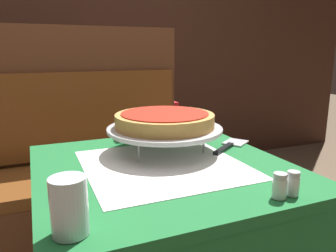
{
  "coord_description": "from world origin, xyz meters",
  "views": [
    {
      "loc": [
        -0.37,
        -0.92,
        1.12
      ],
      "look_at": [
        0.06,
        0.09,
        0.86
      ],
      "focal_mm": 35.0,
      "sensor_mm": 36.0,
      "label": 1
    }
  ],
  "objects_px": {
    "deep_dish_pizza": "(165,120)",
    "dining_table_front": "(163,197)",
    "pizza_pan_stand": "(165,130)",
    "dining_table_rear": "(120,113)",
    "condiment_caddy": "(106,93)",
    "booth_bench": "(77,191)",
    "pepper_shaker": "(293,183)",
    "salt_shaker": "(280,186)",
    "water_glass_near": "(69,206)",
    "pizza_server": "(229,146)",
    "napkin_holder": "(133,128)"
  },
  "relations": [
    {
      "from": "dining_table_front",
      "to": "condiment_caddy",
      "type": "height_order",
      "value": "condiment_caddy"
    },
    {
      "from": "dining_table_front",
      "to": "pizza_pan_stand",
      "type": "xyz_separation_m",
      "value": [
        0.06,
        0.12,
        0.2
      ]
    },
    {
      "from": "dining_table_rear",
      "to": "pepper_shaker",
      "type": "bearing_deg",
      "value": -91.29
    },
    {
      "from": "pepper_shaker",
      "to": "condiment_caddy",
      "type": "xyz_separation_m",
      "value": [
        -0.06,
        1.87,
        0.01
      ]
    },
    {
      "from": "deep_dish_pizza",
      "to": "pizza_server",
      "type": "relative_size",
      "value": 1.56
    },
    {
      "from": "dining_table_rear",
      "to": "salt_shaker",
      "type": "bearing_deg",
      "value": -92.58
    },
    {
      "from": "pizza_server",
      "to": "napkin_holder",
      "type": "xyz_separation_m",
      "value": [
        -0.3,
        0.26,
        0.04
      ]
    },
    {
      "from": "pizza_server",
      "to": "condiment_caddy",
      "type": "height_order",
      "value": "condiment_caddy"
    },
    {
      "from": "dining_table_front",
      "to": "water_glass_near",
      "type": "bearing_deg",
      "value": -136.22
    },
    {
      "from": "booth_bench",
      "to": "condiment_caddy",
      "type": "distance_m",
      "value": 0.89
    },
    {
      "from": "booth_bench",
      "to": "pepper_shaker",
      "type": "height_order",
      "value": "booth_bench"
    },
    {
      "from": "dining_table_rear",
      "to": "condiment_caddy",
      "type": "relative_size",
      "value": 4.21
    },
    {
      "from": "pizza_pan_stand",
      "to": "napkin_holder",
      "type": "bearing_deg",
      "value": 102.36
    },
    {
      "from": "water_glass_near",
      "to": "pizza_server",
      "type": "bearing_deg",
      "value": 32.08
    },
    {
      "from": "pizza_pan_stand",
      "to": "dining_table_front",
      "type": "bearing_deg",
      "value": -114.71
    },
    {
      "from": "pizza_pan_stand",
      "to": "booth_bench",
      "type": "bearing_deg",
      "value": 108.18
    },
    {
      "from": "water_glass_near",
      "to": "salt_shaker",
      "type": "height_order",
      "value": "water_glass_near"
    },
    {
      "from": "dining_table_rear",
      "to": "booth_bench",
      "type": "relative_size",
      "value": 0.57
    },
    {
      "from": "pizza_pan_stand",
      "to": "salt_shaker",
      "type": "distance_m",
      "value": 0.48
    },
    {
      "from": "pizza_server",
      "to": "napkin_holder",
      "type": "bearing_deg",
      "value": 138.73
    },
    {
      "from": "dining_table_front",
      "to": "pizza_server",
      "type": "relative_size",
      "value": 3.51
    },
    {
      "from": "pizza_pan_stand",
      "to": "condiment_caddy",
      "type": "distance_m",
      "value": 1.42
    },
    {
      "from": "water_glass_near",
      "to": "deep_dish_pizza",
      "type": "bearing_deg",
      "value": 48.68
    },
    {
      "from": "salt_shaker",
      "to": "water_glass_near",
      "type": "bearing_deg",
      "value": 176.41
    },
    {
      "from": "dining_table_front",
      "to": "condiment_caddy",
      "type": "distance_m",
      "value": 1.55
    },
    {
      "from": "dining_table_rear",
      "to": "water_glass_near",
      "type": "xyz_separation_m",
      "value": [
        -0.58,
        -1.85,
        0.18
      ]
    },
    {
      "from": "dining_table_front",
      "to": "condiment_caddy",
      "type": "relative_size",
      "value": 4.36
    },
    {
      "from": "dining_table_front",
      "to": "booth_bench",
      "type": "relative_size",
      "value": 0.59
    },
    {
      "from": "condiment_caddy",
      "to": "dining_table_rear",
      "type": "bearing_deg",
      "value": 3.33
    },
    {
      "from": "dining_table_front",
      "to": "napkin_holder",
      "type": "height_order",
      "value": "napkin_holder"
    },
    {
      "from": "pepper_shaker",
      "to": "water_glass_near",
      "type": "bearing_deg",
      "value": 176.69
    },
    {
      "from": "salt_shaker",
      "to": "dining_table_front",
      "type": "bearing_deg",
      "value": 116.82
    },
    {
      "from": "salt_shaker",
      "to": "napkin_holder",
      "type": "xyz_separation_m",
      "value": [
        -0.17,
        0.68,
        0.01
      ]
    },
    {
      "from": "dining_table_front",
      "to": "salt_shaker",
      "type": "xyz_separation_m",
      "value": [
        0.17,
        -0.34,
        0.15
      ]
    },
    {
      "from": "salt_shaker",
      "to": "dining_table_rear",
      "type": "bearing_deg",
      "value": 87.42
    },
    {
      "from": "salt_shaker",
      "to": "pizza_pan_stand",
      "type": "bearing_deg",
      "value": 104.13
    },
    {
      "from": "pizza_server",
      "to": "booth_bench",
      "type": "bearing_deg",
      "value": 122.74
    },
    {
      "from": "booth_bench",
      "to": "deep_dish_pizza",
      "type": "bearing_deg",
      "value": -71.82
    },
    {
      "from": "dining_table_rear",
      "to": "pizza_pan_stand",
      "type": "xyz_separation_m",
      "value": [
        -0.2,
        -1.42,
        0.2
      ]
    },
    {
      "from": "condiment_caddy",
      "to": "booth_bench",
      "type": "bearing_deg",
      "value": -115.47
    },
    {
      "from": "deep_dish_pizza",
      "to": "dining_table_front",
      "type": "bearing_deg",
      "value": -114.71
    },
    {
      "from": "deep_dish_pizza",
      "to": "pizza_pan_stand",
      "type": "bearing_deg",
      "value": 45.0
    },
    {
      "from": "salt_shaker",
      "to": "condiment_caddy",
      "type": "height_order",
      "value": "condiment_caddy"
    },
    {
      "from": "pepper_shaker",
      "to": "dining_table_rear",
      "type": "bearing_deg",
      "value": 88.71
    },
    {
      "from": "booth_bench",
      "to": "pizza_pan_stand",
      "type": "height_order",
      "value": "booth_bench"
    },
    {
      "from": "dining_table_rear",
      "to": "dining_table_front",
      "type": "bearing_deg",
      "value": -99.42
    },
    {
      "from": "dining_table_front",
      "to": "deep_dish_pizza",
      "type": "height_order",
      "value": "deep_dish_pizza"
    },
    {
      "from": "booth_bench",
      "to": "pepper_shaker",
      "type": "relative_size",
      "value": 21.23
    },
    {
      "from": "napkin_holder",
      "to": "pizza_pan_stand",
      "type": "bearing_deg",
      "value": -77.64
    },
    {
      "from": "booth_bench",
      "to": "napkin_holder",
      "type": "distance_m",
      "value": 0.69
    }
  ]
}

